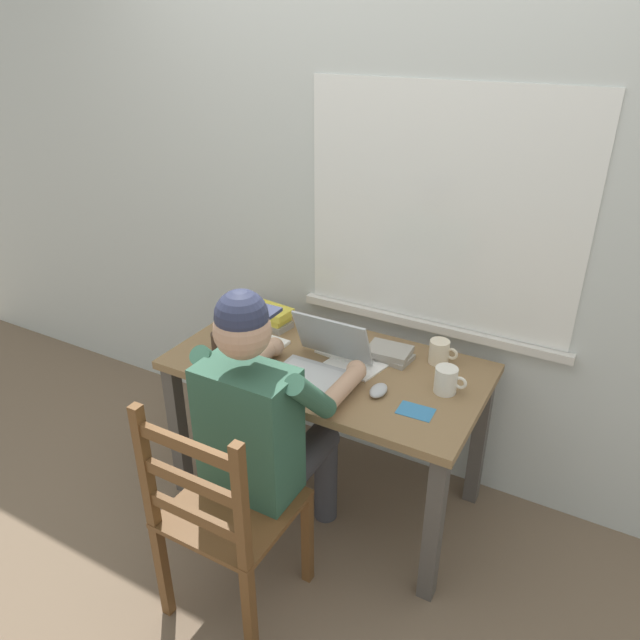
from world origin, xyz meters
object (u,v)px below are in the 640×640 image
coffee_mug_white (446,380)px  seated_person (266,420)px  wooden_chair (223,516)px  book_stack_main (272,317)px  landscape_photo_print (416,411)px  laptop (321,362)px  book_stack_side (389,353)px  coffee_mug_dark (221,344)px  computer_mouse (378,390)px  coffee_mug_spare (440,352)px  desk (327,383)px

coffee_mug_white → seated_person: bearing=-139.1°
wooden_chair → book_stack_main: size_ratio=4.59×
book_stack_main → landscape_photo_print: size_ratio=1.56×
seated_person → laptop: bearing=82.7°
book_stack_main → book_stack_side: 0.59m
wooden_chair → coffee_mug_dark: 0.74m
wooden_chair → computer_mouse: bearing=62.7°
laptop → coffee_mug_white: 0.49m
coffee_mug_dark → coffee_mug_spare: (0.83, 0.38, 0.00)m
seated_person → coffee_mug_spare: bearing=56.6°
coffee_mug_spare → book_stack_side: (-0.20, -0.07, -0.03)m
computer_mouse → coffee_mug_dark: bearing=-176.4°
landscape_photo_print → desk: bearing=159.5°
wooden_chair → book_stack_main: 0.98m
seated_person → computer_mouse: (0.31, 0.31, 0.05)m
laptop → book_stack_side: (0.19, 0.25, -0.03)m
desk → coffee_mug_dark: (-0.43, -0.15, 0.15)m
book_stack_main → seated_person: bearing=-58.9°
desk → book_stack_side: book_stack_side is taller
desk → book_stack_main: book_stack_main is taller
wooden_chair → coffee_mug_white: bearing=54.5°
book_stack_main → laptop: bearing=-32.1°
landscape_photo_print → wooden_chair: bearing=-132.6°
laptop → coffee_mug_white: laptop is taller
coffee_mug_dark → book_stack_main: bearing=81.1°
coffee_mug_dark → book_stack_side: size_ratio=0.58×
coffee_mug_dark → landscape_photo_print: bearing=0.6°
desk → book_stack_side: (0.21, 0.16, 0.12)m
seated_person → laptop: (0.04, 0.34, 0.08)m
coffee_mug_white → coffee_mug_spare: size_ratio=1.03×
coffee_mug_dark → landscape_photo_print: coffee_mug_dark is taller
desk → laptop: 0.18m
coffee_mug_dark → seated_person: bearing=-33.7°
book_stack_side → landscape_photo_print: (0.24, -0.31, -0.02)m
laptop → coffee_mug_spare: bearing=39.1°
coffee_mug_dark → landscape_photo_print: 0.87m
seated_person → wooden_chair: size_ratio=1.33×
coffee_mug_dark → book_stack_main: size_ratio=0.57×
coffee_mug_dark → coffee_mug_spare: size_ratio=0.96×
seated_person → wooden_chair: seated_person is taller
desk → laptop: bearing=-79.4°
seated_person → wooden_chair: (-0.00, -0.28, -0.22)m
computer_mouse → book_stack_side: size_ratio=0.50×
book_stack_side → laptop: bearing=-127.8°
desk → seated_person: size_ratio=1.05×
computer_mouse → coffee_mug_white: size_ratio=0.80×
computer_mouse → landscape_photo_print: bearing=-12.3°
desk → coffee_mug_white: 0.52m
wooden_chair → coffee_mug_spare: bearing=65.3°
wooden_chair → coffee_mug_spare: (0.43, 0.93, 0.30)m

